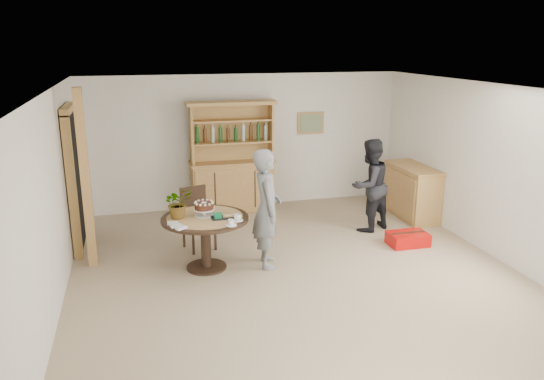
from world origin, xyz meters
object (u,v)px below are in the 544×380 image
Objects in this scene: sideboard at (412,192)px; dining_table at (205,227)px; hutch at (232,174)px; dining_chair at (197,214)px; teen_boy at (267,208)px; red_suitcase at (408,239)px; adult_person at (370,185)px.

sideboard is 1.05× the size of dining_table.
dining_chair is at bearing -117.07° from hutch.
teen_boy is (0.85, -0.10, 0.23)m from dining_table.
dining_table is at bearing 90.26° from teen_boy.
sideboard is at bearing 59.18° from red_suitcase.
dining_chair is 0.56× the size of teen_boy.
hutch reaches higher than adult_person.
hutch is 3.44m from red_suitcase.
sideboard is (3.04, -1.24, -0.22)m from hutch.
sideboard is at bearing 178.58° from adult_person.
teen_boy reaches higher than adult_person.
dining_table is 3.20m from red_suitcase.
dining_chair reaches higher than sideboard.
teen_boy reaches higher than dining_table.
adult_person reaches higher than dining_table.
dining_chair is at bearing 166.53° from red_suitcase.
hutch is at bearing 6.82° from teen_boy.
teen_boy is 1.08× the size of adult_person.
dining_chair reaches higher than dining_table.
hutch is at bearing -63.32° from adult_person.
dining_table is at bearing -178.84° from red_suitcase.
teen_boy reaches higher than dining_chair.
dining_table is at bearing -161.46° from sideboard.
sideboard is 4.11m from dining_table.
hutch reaches higher than sideboard.
teen_boy is at bearing -175.91° from red_suitcase.
hutch is at bearing 157.79° from sideboard.
red_suitcase is at bearing -78.86° from teen_boy.
teen_boy is 2.23m from adult_person.
sideboard is at bearing 18.54° from dining_table.
teen_boy is at bearing -90.15° from hutch.
adult_person is (2.00, 0.98, -0.06)m from teen_boy.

